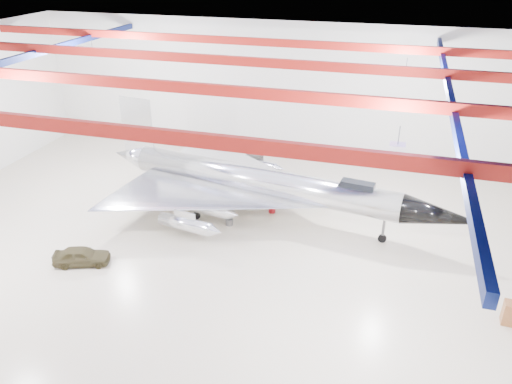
% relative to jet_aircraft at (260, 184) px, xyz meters
% --- Properties ---
extents(floor, '(40.00, 40.00, 0.00)m').
position_rel_jet_aircraft_xyz_m(floor, '(-1.91, -4.65, -2.24)').
color(floor, beige).
rests_on(floor, ground).
extents(wall_back, '(40.00, 0.00, 40.00)m').
position_rel_jet_aircraft_xyz_m(wall_back, '(-1.91, 10.35, 3.26)').
color(wall_back, silver).
rests_on(wall_back, floor).
extents(ceiling, '(40.00, 40.00, 0.00)m').
position_rel_jet_aircraft_xyz_m(ceiling, '(-1.91, -4.65, 8.76)').
color(ceiling, '#0A0F38').
rests_on(ceiling, wall_back).
extents(ceiling_structure, '(39.50, 29.50, 1.08)m').
position_rel_jet_aircraft_xyz_m(ceiling_structure, '(-1.91, -4.65, 8.08)').
color(ceiling_structure, maroon).
rests_on(ceiling_structure, ceiling).
extents(jet_aircraft, '(25.02, 16.21, 6.84)m').
position_rel_jet_aircraft_xyz_m(jet_aircraft, '(0.00, 0.00, 0.00)').
color(jet_aircraft, silver).
rests_on(jet_aircraft, floor).
extents(jeep, '(3.34, 2.23, 1.06)m').
position_rel_jet_aircraft_xyz_m(jeep, '(-7.99, -8.26, -1.71)').
color(jeep, '#3E371F').
rests_on(jeep, floor).
extents(crate_ply, '(0.52, 0.44, 0.33)m').
position_rel_jet_aircraft_xyz_m(crate_ply, '(-5.78, 0.39, -2.08)').
color(crate_ply, olive).
rests_on(crate_ply, floor).
extents(toolbox_red, '(0.55, 0.47, 0.33)m').
position_rel_jet_aircraft_xyz_m(toolbox_red, '(-2.43, 2.89, -2.08)').
color(toolbox_red, maroon).
rests_on(toolbox_red, floor).
extents(engine_drum, '(0.53, 0.53, 0.42)m').
position_rel_jet_aircraft_xyz_m(engine_drum, '(-1.51, -1.81, -2.03)').
color(engine_drum, '#59595B').
rests_on(engine_drum, floor).
extents(parts_bin, '(0.80, 0.73, 0.45)m').
position_rel_jet_aircraft_xyz_m(parts_bin, '(3.82, 2.83, -2.02)').
color(parts_bin, olive).
rests_on(parts_bin, floor).
extents(crate_small, '(0.35, 0.28, 0.24)m').
position_rel_jet_aircraft_xyz_m(crate_small, '(-7.46, 0.61, -2.12)').
color(crate_small, '#59595B').
rests_on(crate_small, floor).
extents(tool_chest, '(0.53, 0.53, 0.43)m').
position_rel_jet_aircraft_xyz_m(tool_chest, '(0.69, 0.57, -2.03)').
color(tool_chest, maroon).
rests_on(tool_chest, floor).
extents(oil_barrel, '(0.65, 0.60, 0.37)m').
position_rel_jet_aircraft_xyz_m(oil_barrel, '(-3.94, 0.47, -2.06)').
color(oil_barrel, olive).
rests_on(oil_barrel, floor).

